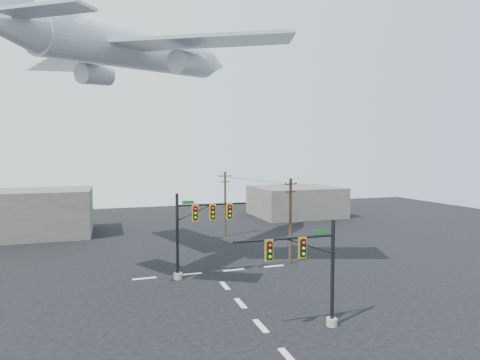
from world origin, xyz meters
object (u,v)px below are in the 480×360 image
object	(u,v)px
signal_mast_far	(195,230)
airliner	(141,52)
signal_mast_near	(313,271)
utility_pole_a	(290,219)
utility_pole_b	(225,202)

from	to	relation	value
signal_mast_far	airliner	distance (m)	17.37
signal_mast_near	signal_mast_far	size ratio (longest dim) A/B	0.92
utility_pole_a	utility_pole_b	xyz separation A→B (m)	(-2.37, 14.56, 0.04)
utility_pole_a	airliner	bearing A→B (deg)	141.95
signal_mast_far	utility_pole_b	xyz separation A→B (m)	(7.34, 16.12, 0.27)
utility_pole_a	utility_pole_b	distance (m)	14.75
signal_mast_far	utility_pole_a	world-z (taller)	utility_pole_a
utility_pole_a	signal_mast_near	bearing A→B (deg)	-132.33
signal_mast_far	utility_pole_b	world-z (taller)	utility_pole_b
signal_mast_far	utility_pole_b	size ratio (longest dim) A/B	0.87
utility_pole_b	airliner	distance (m)	22.09
signal_mast_far	utility_pole_a	xyz separation A→B (m)	(9.71, 1.56, 0.23)
utility_pole_b	airliner	world-z (taller)	airliner
signal_mast_near	utility_pole_a	world-z (taller)	utility_pole_a
utility_pole_a	utility_pole_b	world-z (taller)	utility_pole_b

